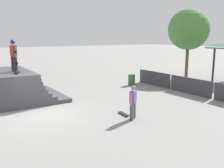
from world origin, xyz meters
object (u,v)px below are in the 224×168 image
object	(u,v)px
tree_beside_pavilion	(189,29)
skater_on_deck	(14,53)
skateboard_on_deck	(17,72)
skateboard_on_ground	(124,114)
trash_bin	(132,80)
bystander_walking	(133,101)

from	to	relation	value
tree_beside_pavilion	skater_on_deck	bearing A→B (deg)	-87.08
skater_on_deck	skateboard_on_deck	xyz separation A→B (m)	(0.72, -0.02, -0.97)
tree_beside_pavilion	skateboard_on_deck	bearing A→B (deg)	-84.38
skater_on_deck	skateboard_on_ground	bearing A→B (deg)	27.19
skater_on_deck	trash_bin	size ratio (longest dim) A/B	2.10
skateboard_on_deck	skateboard_on_ground	xyz separation A→B (m)	(4.64, 3.74, -1.74)
tree_beside_pavilion	trash_bin	distance (m)	7.72
bystander_walking	skater_on_deck	bearing A→B (deg)	85.91
trash_bin	skater_on_deck	bearing A→B (deg)	-87.72
tree_beside_pavilion	bystander_walking	bearing A→B (deg)	-59.16
skateboard_on_deck	bystander_walking	world-z (taller)	skateboard_on_deck
skater_on_deck	tree_beside_pavilion	bearing A→B (deg)	85.36
skater_on_deck	trash_bin	world-z (taller)	skater_on_deck
bystander_walking	tree_beside_pavilion	bearing A→B (deg)	-4.59
skater_on_deck	tree_beside_pavilion	distance (m)	15.29
trash_bin	skateboard_on_ground	bearing A→B (deg)	-40.12
skateboard_on_deck	bystander_walking	bearing A→B (deg)	57.24
bystander_walking	tree_beside_pavilion	distance (m)	13.81
skater_on_deck	trash_bin	xyz separation A→B (m)	(-0.34, 8.53, -2.34)
trash_bin	bystander_walking	bearing A→B (deg)	-36.90
skateboard_on_deck	tree_beside_pavilion	bearing A→B (deg)	118.05
bystander_walking	trash_bin	bearing A→B (deg)	17.66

